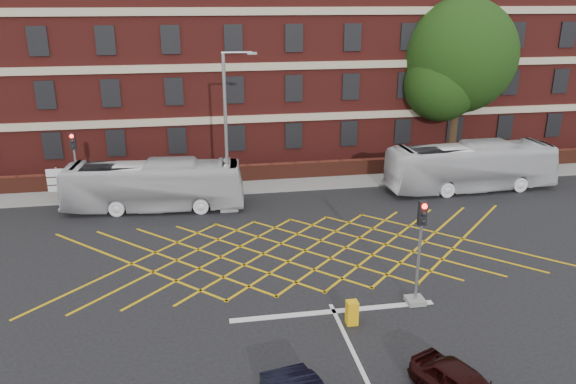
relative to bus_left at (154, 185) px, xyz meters
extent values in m
plane|color=black|center=(7.26, -8.93, -1.39)|extent=(120.00, 120.00, 0.00)
cube|color=maroon|center=(7.26, 13.07, 4.61)|extent=(50.00, 12.00, 12.00)
cube|color=#B7A88C|center=(7.26, 6.99, 5.61)|extent=(50.00, 0.18, 0.50)
cube|color=black|center=(7.26, 7.01, 4.11)|extent=(1.20, 0.14, 1.80)
cube|color=#512015|center=(7.26, 4.07, -0.84)|extent=(56.00, 0.50, 1.10)
cube|color=slate|center=(7.26, 3.07, -1.33)|extent=(60.00, 3.00, 0.12)
cube|color=#CC990C|center=(7.26, -6.93, -1.39)|extent=(8.22, 8.22, 0.02)
cube|color=silver|center=(7.26, -12.43, -1.38)|extent=(8.00, 0.30, 0.02)
imported|color=silver|center=(0.00, 0.00, 0.00)|extent=(10.18, 3.29, 2.79)
imported|color=silver|center=(19.13, 0.10, 0.09)|extent=(10.69, 2.84, 2.96)
cylinder|color=black|center=(21.15, 7.28, 1.52)|extent=(0.90, 0.90, 5.83)
sphere|color=black|center=(21.15, 7.28, 6.06)|extent=(8.12, 8.12, 8.12)
sphere|color=black|center=(19.65, 6.48, 4.23)|extent=(5.27, 5.27, 5.27)
sphere|color=black|center=(22.65, 8.08, 4.63)|extent=(4.87, 4.87, 4.87)
cube|color=slate|center=(10.57, -12.34, -1.29)|extent=(0.70, 0.70, 0.20)
cylinder|color=gray|center=(10.57, -12.34, 0.36)|extent=(0.12, 0.12, 3.50)
cube|color=black|center=(10.57, -12.34, 2.41)|extent=(0.30, 0.25, 0.95)
sphere|color=#FF0C05|center=(10.57, -12.48, 2.73)|extent=(0.20, 0.20, 0.20)
cube|color=slate|center=(-4.29, 1.33, -1.29)|extent=(0.70, 0.70, 0.20)
cylinder|color=gray|center=(-4.29, 1.33, 0.36)|extent=(0.12, 0.12, 3.50)
cube|color=black|center=(-4.29, 1.33, 2.41)|extent=(0.30, 0.25, 0.95)
sphere|color=#FF0C05|center=(-4.29, 1.19, 2.73)|extent=(0.20, 0.20, 0.20)
cube|color=slate|center=(4.09, -0.84, -1.29)|extent=(1.00, 1.00, 0.20)
cylinder|color=gray|center=(4.09, -0.84, 2.94)|extent=(0.18, 0.18, 8.66)
cylinder|color=gray|center=(4.79, -0.84, 7.27)|extent=(1.60, 0.12, 0.12)
cube|color=gray|center=(5.59, -0.84, 7.22)|extent=(0.50, 0.20, 0.12)
cylinder|color=gray|center=(-5.51, 1.81, -0.29)|extent=(0.10, 0.10, 2.20)
cube|color=silver|center=(-5.51, 1.73, 0.51)|extent=(1.10, 0.06, 0.45)
cube|color=silver|center=(-5.51, 1.73, 0.01)|extent=(1.10, 0.06, 0.40)
cube|color=silver|center=(-5.51, 1.73, -0.44)|extent=(1.10, 0.06, 0.35)
cube|color=#E1A60D|center=(7.69, -13.36, -0.93)|extent=(0.42, 0.39, 0.92)
camera|label=1|loc=(2.31, -30.62, 10.05)|focal=35.00mm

